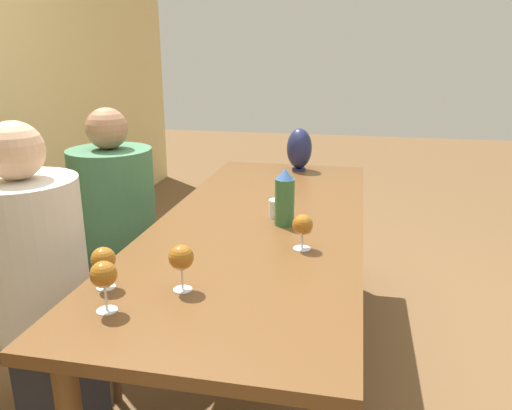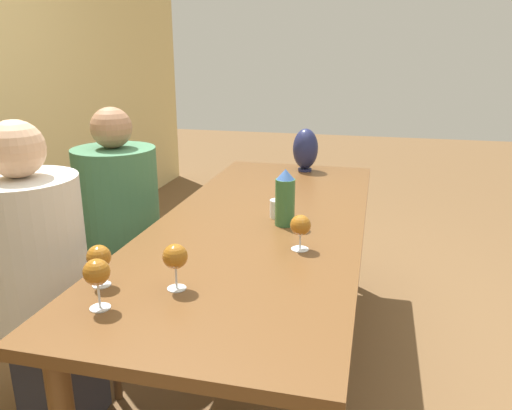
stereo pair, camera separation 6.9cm
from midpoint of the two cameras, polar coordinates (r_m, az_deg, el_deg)
ground_plane at (r=2.54m, az=-0.30°, el=-18.12°), size 14.00×14.00×0.00m
dining_table at (r=2.21m, az=-0.33°, el=-3.58°), size 2.23×0.88×0.76m
water_bottle at (r=2.09m, az=2.34°, el=0.82°), size 0.08×0.08×0.24m
water_tumbler at (r=2.21m, az=1.48°, el=-0.40°), size 0.07×0.07×0.08m
vase at (r=3.06m, az=4.32°, el=6.42°), size 0.15×0.15×0.26m
wine_glass_0 at (r=1.62m, az=-18.23°, el=-5.98°), size 0.08×0.08×0.14m
wine_glass_1 at (r=1.84m, az=4.28°, el=-2.34°), size 0.08×0.08×0.13m
wine_glass_2 at (r=1.54m, az=-9.83°, el=-6.03°), size 0.08×0.08×0.15m
wine_glass_3 at (r=1.48m, az=-18.33°, el=-7.66°), size 0.08×0.08×0.15m
chair_near at (r=2.16m, az=-26.04°, el=-11.03°), size 0.44×0.44×0.93m
chair_far at (r=2.65m, az=-17.60°, el=-4.79°), size 0.44×0.44×0.93m
person_near at (r=2.05m, az=-24.64°, el=-7.76°), size 0.40×0.40×1.25m
person_far at (r=2.57m, az=-16.16°, el=-2.19°), size 0.40×0.40×1.22m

